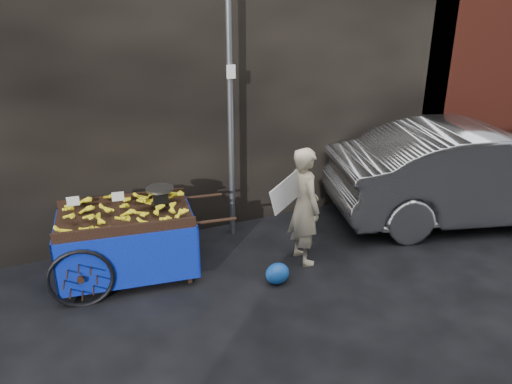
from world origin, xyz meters
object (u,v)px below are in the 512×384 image
banana_cart (121,222)px  plastic_bag (277,274)px  parked_car (478,173)px  vendor (304,206)px

banana_cart → plastic_bag: (1.68, -0.98, -0.61)m
banana_cart → parked_car: bearing=2.6°
plastic_bag → parked_car: bearing=6.8°
vendor → parked_car: bearing=-88.6°
banana_cart → plastic_bag: bearing=-22.0°
plastic_bag → parked_car: parked_car is taller
banana_cart → vendor: bearing=-6.7°
banana_cart → plastic_bag: 2.04m
banana_cart → vendor: (2.25, -0.60, 0.04)m
vendor → plastic_bag: bearing=123.8°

